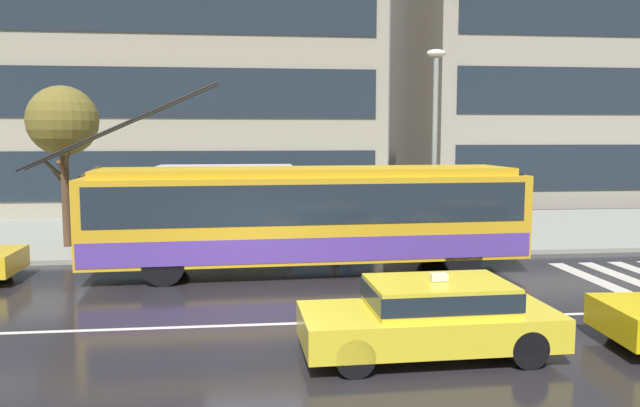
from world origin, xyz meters
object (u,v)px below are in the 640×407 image
(bus_shelter, at_px, (226,184))
(pedestrian_walking_past, at_px, (332,199))
(street_lamp, at_px, (435,131))
(street_tree_bare, at_px, (63,123))
(taxi_oncoming_near, at_px, (432,314))
(pedestrian_at_shelter, at_px, (389,194))
(pedestrian_approaching_curb, at_px, (346,210))
(trolleybus, at_px, (308,214))

(bus_shelter, xyz_separation_m, pedestrian_walking_past, (3.35, -0.83, -0.43))
(street_lamp, relative_size, street_tree_bare, 1.21)
(taxi_oncoming_near, distance_m, street_lamp, 9.93)
(bus_shelter, relative_size, street_tree_bare, 0.84)
(pedestrian_at_shelter, distance_m, street_lamp, 2.61)
(pedestrian_at_shelter, relative_size, pedestrian_approaching_curb, 1.23)
(trolleybus, bearing_deg, street_lamp, 28.55)
(trolleybus, distance_m, pedestrian_at_shelter, 4.50)
(pedestrian_approaching_curb, height_order, pedestrian_walking_past, pedestrian_walking_past)
(trolleybus, xyz_separation_m, street_tree_bare, (-7.37, 3.93, 2.52))
(pedestrian_at_shelter, distance_m, pedestrian_approaching_curb, 1.84)
(trolleybus, bearing_deg, pedestrian_at_shelter, 48.75)
(pedestrian_at_shelter, bearing_deg, pedestrian_walking_past, -165.90)
(pedestrian_at_shelter, height_order, street_lamp, street_lamp)
(trolleybus, height_order, pedestrian_approaching_curb, trolleybus)
(trolleybus, height_order, pedestrian_at_shelter, trolleybus)
(trolleybus, distance_m, pedestrian_approaching_curb, 4.94)
(pedestrian_approaching_curb, bearing_deg, pedestrian_at_shelter, -44.99)
(trolleybus, xyz_separation_m, pedestrian_approaching_curb, (1.75, 4.60, -0.44))
(pedestrian_approaching_curb, relative_size, street_lamp, 0.27)
(pedestrian_approaching_curb, height_order, street_tree_bare, street_tree_bare)
(taxi_oncoming_near, height_order, pedestrian_walking_past, pedestrian_walking_past)
(bus_shelter, distance_m, pedestrian_walking_past, 3.48)
(pedestrian_walking_past, xyz_separation_m, street_tree_bare, (-8.41, 1.03, 2.40))
(pedestrian_approaching_curb, xyz_separation_m, pedestrian_walking_past, (-0.72, -1.70, 0.56))
(taxi_oncoming_near, height_order, pedestrian_at_shelter, pedestrian_at_shelter)
(street_tree_bare, bearing_deg, taxi_oncoming_near, -50.56)
(pedestrian_approaching_curb, relative_size, street_tree_bare, 0.32)
(pedestrian_walking_past, bearing_deg, street_tree_bare, 173.02)
(bus_shelter, bearing_deg, pedestrian_at_shelter, -3.74)
(pedestrian_approaching_curb, relative_size, pedestrian_walking_past, 0.85)
(pedestrian_at_shelter, bearing_deg, trolleybus, -131.25)
(pedestrian_walking_past, bearing_deg, street_lamp, -11.69)
(street_tree_bare, bearing_deg, pedestrian_at_shelter, -3.01)
(street_lamp, bearing_deg, pedestrian_walking_past, 168.31)
(pedestrian_approaching_curb, bearing_deg, street_lamp, -44.37)
(taxi_oncoming_near, bearing_deg, street_lamp, 73.26)
(trolleybus, height_order, taxi_oncoming_near, trolleybus)
(street_lamp, bearing_deg, pedestrian_approaching_curb, 135.63)
(taxi_oncoming_near, relative_size, pedestrian_at_shelter, 2.11)
(street_tree_bare, bearing_deg, bus_shelter, -2.25)
(pedestrian_at_shelter, relative_size, street_tree_bare, 0.40)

